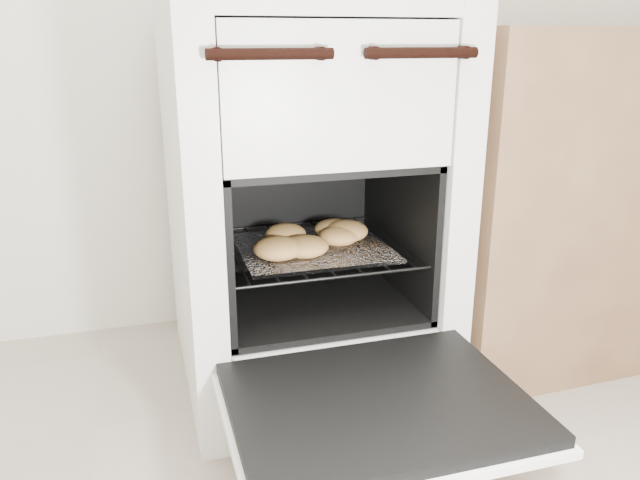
{
  "coord_description": "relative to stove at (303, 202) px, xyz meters",
  "views": [
    {
      "loc": [
        -0.19,
        -0.26,
        0.84
      ],
      "look_at": [
        0.19,
        1.01,
        0.41
      ],
      "focal_mm": 35.0,
      "sensor_mm": 36.0,
      "label": 1
    }
  ],
  "objects": [
    {
      "name": "stove",
      "position": [
        0.0,
        0.0,
        0.0
      ],
      "size": [
        0.61,
        0.68,
        0.93
      ],
      "color": "silver",
      "rests_on": "ground"
    },
    {
      "name": "oven_door",
      "position": [
        0.0,
        -0.51,
        -0.25
      ],
      "size": [
        0.55,
        0.43,
        0.04
      ],
      "color": "black",
      "rests_on": "stove"
    },
    {
      "name": "oven_rack",
      "position": [
        0.0,
        -0.07,
        -0.09
      ],
      "size": [
        0.44,
        0.43,
        0.01
      ],
      "color": "black",
      "rests_on": "stove"
    },
    {
      "name": "foil_sheet",
      "position": [
        0.0,
        -0.09,
        -0.09
      ],
      "size": [
        0.34,
        0.3,
        0.01
      ],
      "primitive_type": "cube",
      "color": "white",
      "rests_on": "oven_rack"
    },
    {
      "name": "baked_rolls",
      "position": [
        0.0,
        -0.09,
        -0.06
      ],
      "size": [
        0.34,
        0.26,
        0.05
      ],
      "color": "tan",
      "rests_on": "foil_sheet"
    },
    {
      "name": "counter",
      "position": [
        0.76,
        0.0,
        -0.03
      ],
      "size": [
        0.88,
        0.6,
        0.86
      ],
      "primitive_type": "cube",
      "rotation": [
        0.0,
        0.0,
        0.03
      ],
      "color": "brown",
      "rests_on": "ground"
    }
  ]
}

